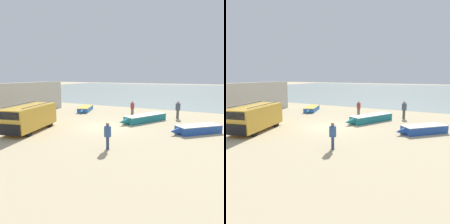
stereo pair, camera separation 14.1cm
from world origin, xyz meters
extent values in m
plane|color=tan|center=(0.00, 0.00, 0.00)|extent=(200.00, 200.00, 0.00)
cube|color=#99A89E|center=(0.00, 52.00, 0.00)|extent=(120.00, 80.00, 0.01)
cube|color=#BCB7AD|center=(-11.05, 1.00, 1.81)|extent=(0.50, 12.82, 3.62)
cube|color=gold|center=(-4.82, -3.69, 1.15)|extent=(3.09, 5.31, 1.74)
cube|color=black|center=(-4.24, -6.16, 0.67)|extent=(1.84, 0.52, 0.78)
cube|color=#1E232D|center=(-4.26, -6.09, 1.66)|extent=(1.75, 0.46, 0.56)
cylinder|color=black|center=(-3.61, -4.99, 0.33)|extent=(0.36, 0.69, 0.66)
cylinder|color=black|center=(-5.33, -5.39, 0.33)|extent=(0.36, 0.69, 0.66)
cylinder|color=black|center=(-4.30, -1.99, 0.33)|extent=(0.36, 0.69, 0.66)
cylinder|color=black|center=(-6.02, -2.38, 0.33)|extent=(0.36, 0.69, 0.66)
cylinder|color=black|center=(-4.05, -3.51, 2.14)|extent=(0.97, 3.99, 0.05)
cylinder|color=black|center=(-5.59, -3.87, 2.14)|extent=(0.97, 3.99, 0.05)
cube|color=#1E757F|center=(2.43, 3.87, 0.32)|extent=(3.18, 4.59, 0.64)
cone|color=#1E757F|center=(1.18, 1.41, 0.32)|extent=(1.00, 1.16, 0.61)
cube|color=silver|center=(2.43, 3.87, 0.58)|extent=(1.14, 0.71, 0.05)
cube|color=silver|center=(2.43, 3.87, 0.66)|extent=(3.21, 4.64, 0.04)
cube|color=#2D66AD|center=(-6.29, 6.57, 0.26)|extent=(2.43, 3.74, 0.52)
cone|color=#2D66AD|center=(-5.53, 4.56, 0.26)|extent=(0.74, 0.90, 0.49)
cube|color=gold|center=(-6.29, 6.57, 0.46)|extent=(1.16, 0.60, 0.05)
cube|color=gold|center=(-6.29, 6.57, 0.54)|extent=(2.45, 3.78, 0.04)
cube|color=#234CA3|center=(7.45, 1.63, 0.30)|extent=(3.36, 3.30, 0.59)
cone|color=#234CA3|center=(5.92, 0.16, 0.30)|extent=(0.94, 0.94, 0.56)
cube|color=silver|center=(7.45, 1.63, 0.53)|extent=(0.93, 0.96, 0.05)
cube|color=silver|center=(7.45, 1.63, 0.61)|extent=(3.39, 3.34, 0.04)
cylinder|color=navy|center=(-7.33, 0.22, 0.40)|extent=(0.15, 0.15, 0.80)
cylinder|color=navy|center=(-7.22, 0.09, 0.40)|extent=(0.15, 0.15, 0.80)
cylinder|color=#335189|center=(-7.28, 0.16, 1.11)|extent=(0.43, 0.43, 0.63)
sphere|color=tan|center=(-7.28, 0.16, 1.54)|extent=(0.22, 0.22, 0.22)
cylinder|color=#5B564C|center=(0.05, 6.26, 0.39)|extent=(0.15, 0.15, 0.78)
cylinder|color=#5B564C|center=(0.18, 6.35, 0.39)|extent=(0.15, 0.15, 0.78)
cylinder|color=#993833|center=(0.11, 6.30, 1.09)|extent=(0.42, 0.42, 0.62)
sphere|color=tan|center=(0.11, 6.30, 1.50)|extent=(0.21, 0.21, 0.21)
cylinder|color=navy|center=(2.84, -4.80, 0.40)|extent=(0.15, 0.15, 0.80)
cylinder|color=navy|center=(2.95, -4.93, 0.40)|extent=(0.15, 0.15, 0.80)
cylinder|color=#335189|center=(2.89, -4.87, 1.11)|extent=(0.43, 0.43, 0.63)
sphere|color=#8C664C|center=(2.89, -4.87, 1.54)|extent=(0.22, 0.22, 0.22)
cylinder|color=#5B564C|center=(5.01, 6.75, 0.44)|extent=(0.17, 0.17, 0.89)
cylinder|color=#5B564C|center=(4.88, 6.88, 0.44)|extent=(0.17, 0.17, 0.89)
cylinder|color=#424C5B|center=(4.94, 6.82, 1.24)|extent=(0.48, 0.48, 0.70)
sphere|color=tan|center=(4.94, 6.82, 1.71)|extent=(0.24, 0.24, 0.24)
camera|label=1|loc=(8.86, -16.13, 4.46)|focal=35.00mm
camera|label=2|loc=(8.98, -16.06, 4.46)|focal=35.00mm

